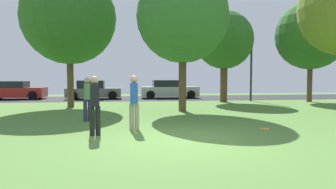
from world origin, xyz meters
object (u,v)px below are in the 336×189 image
parked_car_silver (169,90)px  frisbee_disc (265,129)px  oak_tree_right (224,40)px  birch_tree_lone (311,35)px  person_catcher (95,103)px  oak_tree_left (183,17)px  parked_car_red (15,91)px  person_bystander (134,100)px  parked_car_grey (93,91)px  street_lamp_post (251,69)px  person_thrower (87,97)px  maple_tree_far (69,18)px

parked_car_silver → frisbee_disc: bearing=-86.2°
oak_tree_right → birch_tree_lone: bearing=-6.3°
oak_tree_right → person_catcher: (-7.26, -10.58, -3.18)m
oak_tree_left → parked_car_red: oak_tree_left is taller
person_bystander → frisbee_disc: size_ratio=6.21×
parked_car_grey → person_catcher: bearing=-83.5°
person_bystander → birch_tree_lone: bearing=-47.9°
person_catcher → street_lamp_post: street_lamp_post is taller
birch_tree_lone → oak_tree_left: bearing=-155.3°
parked_car_grey → street_lamp_post: size_ratio=0.90×
person_bystander → parked_car_red: person_bystander is taller
birch_tree_lone → person_catcher: bearing=-142.7°
oak_tree_right → person_catcher: oak_tree_right is taller
street_lamp_post → birch_tree_lone: bearing=-17.8°
oak_tree_right → parked_car_silver: oak_tree_right is taller
person_bystander → parked_car_grey: size_ratio=0.41×
person_bystander → oak_tree_left: bearing=-22.2°
parked_car_silver → street_lamp_post: size_ratio=1.00×
person_thrower → frisbee_disc: size_ratio=6.00×
frisbee_disc → street_lamp_post: size_ratio=0.06×
oak_tree_right → person_bystander: bearing=-122.0°
birch_tree_lone → street_lamp_post: birch_tree_lone is taller
parked_car_grey → person_thrower: bearing=-84.7°
oak_tree_left → street_lamp_post: oak_tree_left is taller
parked_car_silver → person_thrower: bearing=-111.4°
birch_tree_lone → street_lamp_post: (-3.63, 1.17, -2.21)m
birch_tree_lone → person_catcher: size_ratio=4.09×
birch_tree_lone → person_thrower: bearing=-152.4°
oak_tree_left → person_catcher: 7.50m
parked_car_grey → parked_car_silver: bearing=2.5°
person_thrower → street_lamp_post: (9.97, 8.29, 1.36)m
person_catcher → parked_car_grey: (-1.68, 14.67, -0.27)m
parked_car_silver → street_lamp_post: 6.66m
person_thrower → parked_car_grey: 11.91m
oak_tree_left → oak_tree_right: size_ratio=1.11×
birch_tree_lone → parked_car_silver: (-8.85, 4.98, -3.80)m
birch_tree_lone → person_bystander: size_ratio=4.03×
street_lamp_post → parked_car_grey: bearing=162.2°
person_catcher → parked_car_grey: 14.77m
birch_tree_lone → maple_tree_far: size_ratio=0.92×
parked_car_grey → oak_tree_right: bearing=-24.6°
oak_tree_left → person_catcher: (-3.52, -5.57, -3.58)m
maple_tree_far → street_lamp_post: maple_tree_far is taller
person_bystander → parked_car_red: size_ratio=0.40×
oak_tree_right → street_lamp_post: bearing=14.0°
frisbee_disc → street_lamp_post: (4.26, 10.82, 2.24)m
parked_car_red → parked_car_silver: 11.71m
birch_tree_lone → person_thrower: size_ratio=4.18×
oak_tree_left → parked_car_silver: size_ratio=1.48×
person_catcher → oak_tree_left: bearing=-43.7°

